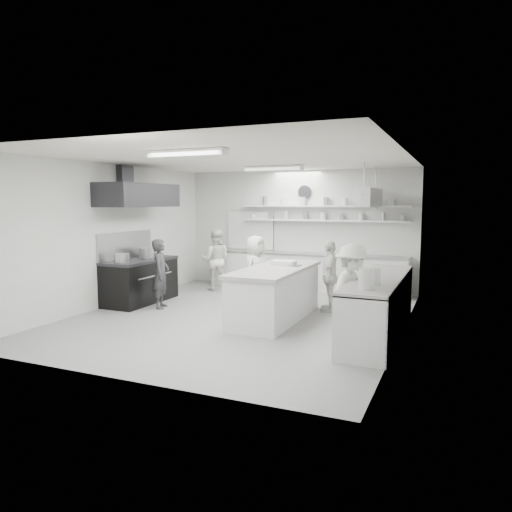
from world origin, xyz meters
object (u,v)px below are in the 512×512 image
at_px(back_counter, 305,272).
at_px(prep_island, 275,295).
at_px(cook_stove, 161,274).
at_px(stove, 140,282).
at_px(cook_back, 215,260).
at_px(right_counter, 379,307).

bearing_deg(back_counter, prep_island, -82.89).
relative_size(back_counter, cook_stove, 3.46).
relative_size(stove, cook_back, 1.17).
bearing_deg(cook_stove, prep_island, -109.94).
distance_m(stove, prep_island, 3.29).
xyz_separation_m(cook_stove, cook_back, (0.08, 2.25, 0.04)).
bearing_deg(stove, cook_back, 67.01).
bearing_deg(stove, cook_stove, -21.57).
bearing_deg(cook_back, stove, 44.15).
bearing_deg(prep_island, cook_stove, -179.10).
height_order(back_counter, cook_stove, cook_stove).
bearing_deg(back_counter, cook_stove, -124.81).
bearing_deg(cook_stove, right_counter, -114.72).
bearing_deg(stove, right_counter, -6.52).
height_order(prep_island, cook_stove, cook_stove).
distance_m(stove, back_counter, 4.03).
bearing_deg(prep_island, cook_back, 137.89).
distance_m(stove, cook_back, 2.15).
bearing_deg(right_counter, cook_back, 149.93).
distance_m(back_counter, right_counter, 4.13).
relative_size(cook_stove, cook_back, 0.94).
relative_size(back_counter, right_counter, 1.52).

